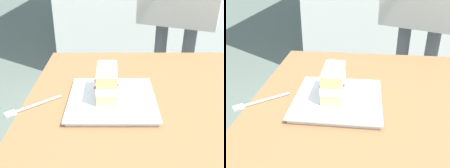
{
  "view_description": "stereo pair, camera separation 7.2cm",
  "coord_description": "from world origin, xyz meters",
  "views": [
    {
      "loc": [
        -0.48,
        0.14,
        1.14
      ],
      "look_at": [
        0.16,
        0.13,
        0.81
      ],
      "focal_mm": 40.33,
      "sensor_mm": 36.0,
      "label": 1
    },
    {
      "loc": [
        -0.48,
        0.06,
        1.14
      ],
      "look_at": [
        0.16,
        0.13,
        0.81
      ],
      "focal_mm": 40.33,
      "sensor_mm": 36.0,
      "label": 2
    }
  ],
  "objects": [
    {
      "name": "dessert_plate",
      "position": [
        0.16,
        0.13,
        0.75
      ],
      "size": [
        0.25,
        0.25,
        0.02
      ],
      "color": "white",
      "rests_on": "patio_table"
    },
    {
      "name": "cake_slice",
      "position": [
        0.17,
        0.15,
        0.81
      ],
      "size": [
        0.13,
        0.07,
        0.09
      ],
      "color": "#EAD18C",
      "rests_on": "dessert_plate"
    },
    {
      "name": "dessert_fork",
      "position": [
        0.13,
        0.37,
        0.75
      ],
      "size": [
        0.12,
        0.14,
        0.01
      ],
      "color": "silver",
      "rests_on": "patio_table"
    }
  ]
}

